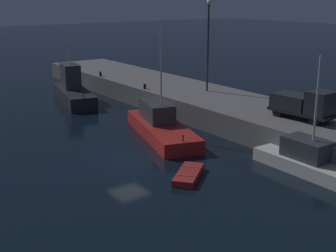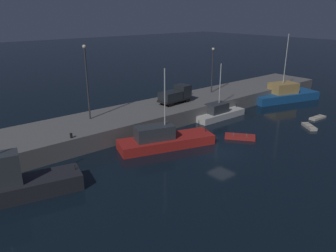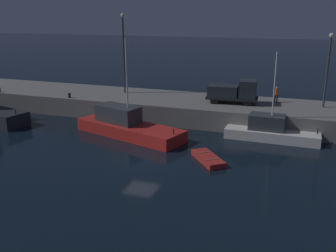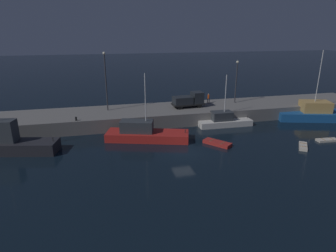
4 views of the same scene
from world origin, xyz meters
name	(u,v)px [view 3 (image 3 of 4)]	position (x,y,z in m)	size (l,w,h in m)	color
ground_plane	(141,160)	(0.00, 0.00, 0.00)	(320.00, 320.00, 0.00)	black
pier_quay	(190,109)	(0.00, 13.64, 1.04)	(74.39, 8.48, 2.08)	slate
fishing_boat_blue	(127,126)	(-3.89, 5.61, 0.92)	(11.61, 6.39, 9.11)	red
fishing_boat_orange	(271,131)	(9.18, 8.93, 0.80)	(8.47, 2.83, 7.97)	silver
rowboat_white_mid	(208,159)	(5.08, 1.60, 0.22)	(3.36, 3.72, 0.47)	#B22823
lamp_post_west	(124,48)	(-8.42, 14.69, 7.33)	(0.44, 0.44, 9.13)	#38383D
lamp_post_east	(328,64)	(13.74, 14.72, 6.39)	(0.44, 0.44, 7.31)	#38383D
utility_truck	(234,92)	(4.85, 13.48, 3.32)	(5.48, 2.49, 2.50)	black
dockworker	(276,93)	(9.04, 15.47, 3.04)	(0.44, 0.44, 1.68)	black
bollard_west	(69,95)	(-13.03, 9.97, 2.35)	(0.28, 0.28, 0.53)	black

